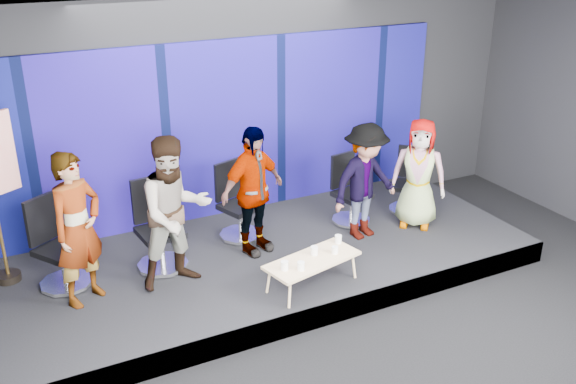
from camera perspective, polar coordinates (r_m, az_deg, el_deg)
name	(u,v)px	position (r m, az deg, el deg)	size (l,w,h in m)	color
ground	(371,377)	(7.04, 7.39, -15.96)	(10.00, 10.00, 0.00)	black
room_walls	(385,159)	(5.84, 8.58, 2.96)	(10.02, 8.02, 3.51)	black
riser	(269,260)	(8.76, -1.70, -6.08)	(7.00, 3.00, 0.30)	black
backdrop	(225,130)	(9.42, -5.59, 5.55)	(7.00, 0.08, 2.60)	#060F50
chair_a	(59,257)	(8.22, -19.65, -5.50)	(0.88, 0.88, 1.13)	silver
panelist_a	(78,229)	(7.58, -18.17, -3.14)	(0.67, 0.44, 1.83)	black
chair_b	(159,239)	(8.31, -11.39, -4.12)	(0.71, 0.71, 1.16)	silver
panelist_b	(175,213)	(7.66, -10.00, -1.82)	(0.91, 0.71, 1.88)	black
chair_c	(238,213)	(8.95, -4.50, -1.87)	(0.77, 0.77, 1.07)	silver
panelist_c	(253,191)	(8.33, -3.15, 0.08)	(1.02, 0.42, 1.74)	black
chair_d	(349,200)	(9.42, 5.48, -0.73)	(0.66, 0.66, 1.01)	silver
panelist_d	(365,181)	(8.82, 6.87, 0.94)	(1.06, 0.61, 1.64)	black
chair_e	(408,191)	(9.91, 10.64, 0.13)	(0.78, 0.78, 0.98)	silver
panelist_e	(419,173)	(9.29, 11.53, 1.63)	(0.78, 0.51, 1.59)	black
coffee_table	(312,261)	(7.75, 2.17, -6.15)	(1.26, 0.75, 0.36)	tan
mug_a	(285,266)	(7.48, -0.31, -6.56)	(0.09, 0.09, 0.11)	white
mug_b	(301,266)	(7.48, 1.16, -6.58)	(0.09, 0.09, 0.10)	white
mug_c	(314,251)	(7.81, 2.35, -5.24)	(0.09, 0.09, 0.11)	white
mug_d	(335,250)	(7.85, 4.19, -5.16)	(0.08, 0.08, 0.09)	white
mug_e	(338,239)	(8.10, 4.48, -4.20)	(0.09, 0.09, 0.10)	white
flag_stand	(1,190)	(8.28, -24.14, 0.20)	(0.48, 0.34, 2.23)	black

